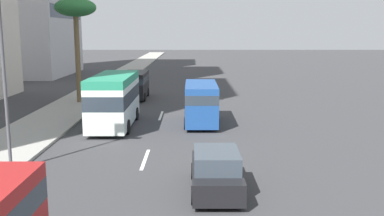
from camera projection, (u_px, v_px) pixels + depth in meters
ground_plane at (166, 101)px, 36.68m from camera, size 198.00×198.00×0.00m
sidewalk_right at (82, 100)px, 36.66m from camera, size 162.00×3.96×0.15m
lane_stripe_mid at (145, 159)px, 19.95m from camera, size 3.20×0.16×0.01m
lane_stripe_far at (161, 116)px, 30.23m from camera, size 3.20×0.16×0.01m
van_lead at (135, 84)px, 37.56m from camera, size 5.01×2.05×2.30m
car_second at (216, 172)px, 15.89m from camera, size 4.19×1.83×1.57m
minibus_third at (114, 99)px, 26.52m from camera, size 6.90×2.38×3.17m
van_fifth at (201, 101)px, 27.32m from camera, size 5.25×2.10×2.56m
palm_tree at (76, 11)px, 33.97m from camera, size 3.22×3.22×8.19m
street_lamp at (5, 59)px, 17.58m from camera, size 0.24×0.97×7.47m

